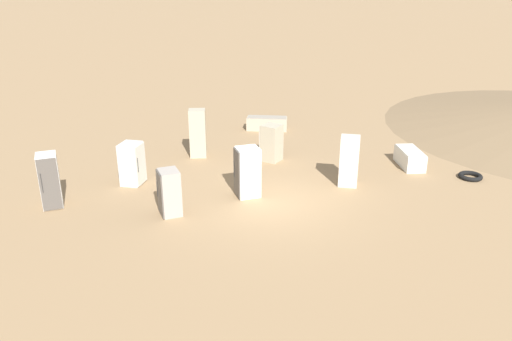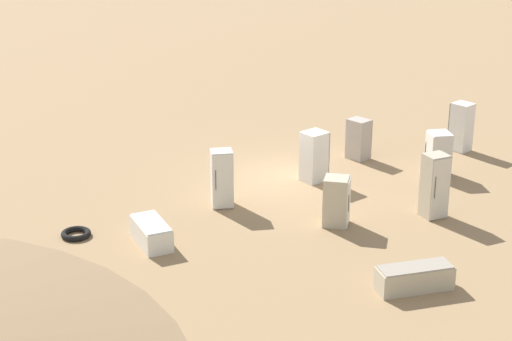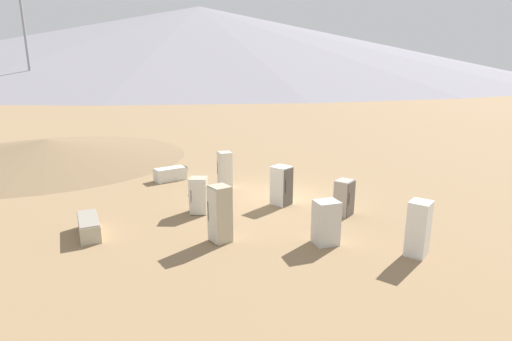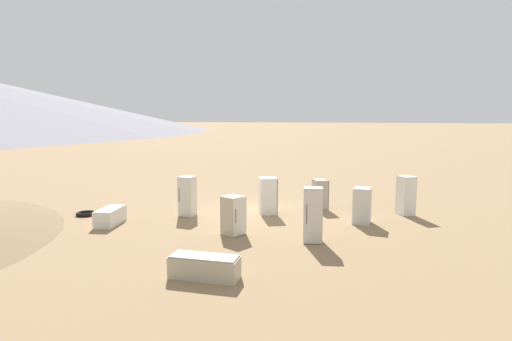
% 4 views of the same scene
% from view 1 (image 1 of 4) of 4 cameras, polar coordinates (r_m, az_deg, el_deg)
% --- Properties ---
extents(ground_plane, '(1000.00, 1000.00, 0.00)m').
position_cam_1_polar(ground_plane, '(16.35, 1.59, -3.46)').
color(ground_plane, '#937551').
extents(discarded_fridge_0, '(0.70, 0.69, 1.78)m').
position_cam_1_polar(discarded_fridge_0, '(17.54, 10.59, 1.08)').
color(discarded_fridge_0, beige).
rests_on(discarded_fridge_0, ground_plane).
extents(discarded_fridge_1, '(0.77, 0.82, 1.49)m').
position_cam_1_polar(discarded_fridge_1, '(17.93, -13.98, 0.76)').
color(discarded_fridge_1, silver).
rests_on(discarded_fridge_1, ground_plane).
extents(discarded_fridge_2, '(0.88, 0.85, 1.46)m').
position_cam_1_polar(discarded_fridge_2, '(19.68, 1.75, 3.18)').
color(discarded_fridge_2, '#B2A88E').
rests_on(discarded_fridge_2, ground_plane).
extents(discarded_fridge_3, '(0.91, 0.92, 1.43)m').
position_cam_1_polar(discarded_fridge_3, '(15.40, -9.88, -2.50)').
color(discarded_fridge_3, '#A89E93').
rests_on(discarded_fridge_3, ground_plane).
extents(discarded_fridge_4, '(0.89, 0.91, 1.76)m').
position_cam_1_polar(discarded_fridge_4, '(16.89, -22.53, -1.09)').
color(discarded_fridge_4, white).
rests_on(discarded_fridge_4, ground_plane).
extents(discarded_fridge_5, '(1.27, 1.75, 0.66)m').
position_cam_1_polar(discarded_fridge_5, '(20.06, 17.17, 1.37)').
color(discarded_fridge_5, silver).
rests_on(discarded_fridge_5, ground_plane).
extents(discarded_fridge_6, '(2.00, 1.04, 0.64)m').
position_cam_1_polar(discarded_fridge_6, '(23.82, 1.26, 5.40)').
color(discarded_fridge_6, '#B2A88E').
rests_on(discarded_fridge_6, ground_plane).
extents(discarded_fridge_7, '(0.99, 0.97, 1.67)m').
position_cam_1_polar(discarded_fridge_7, '(16.40, -1.00, -0.19)').
color(discarded_fridge_7, white).
rests_on(discarded_fridge_7, ground_plane).
extents(discarded_fridge_8, '(0.82, 0.82, 1.94)m').
position_cam_1_polar(discarded_fridge_8, '(20.21, -6.68, 4.26)').
color(discarded_fridge_8, '#B2A88E').
rests_on(discarded_fridge_8, ground_plane).
extents(scrap_tire, '(0.84, 0.84, 0.16)m').
position_cam_1_polar(scrap_tire, '(19.69, 23.30, -0.60)').
color(scrap_tire, black).
rests_on(scrap_tire, ground_plane).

